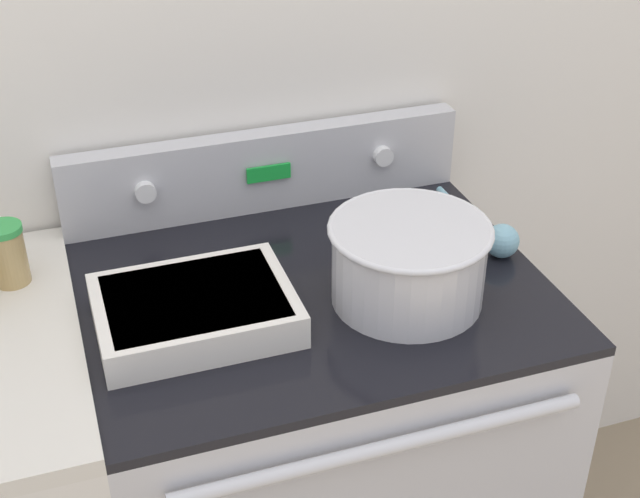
# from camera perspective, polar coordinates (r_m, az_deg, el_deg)

# --- Properties ---
(kitchen_wall) EXTENTS (8.00, 0.05, 2.50)m
(kitchen_wall) POSITION_cam_1_polar(r_m,az_deg,el_deg) (1.78, -4.34, 12.02)
(kitchen_wall) COLOR silver
(kitchen_wall) RESTS_ON ground_plane
(stove_range) EXTENTS (0.82, 0.69, 0.95)m
(stove_range) POSITION_cam_1_polar(r_m,az_deg,el_deg) (1.91, -0.42, -14.24)
(stove_range) COLOR #BCBCC1
(stove_range) RESTS_ON ground_plane
(control_panel) EXTENTS (0.82, 0.07, 0.16)m
(control_panel) POSITION_cam_1_polar(r_m,az_deg,el_deg) (1.81, -3.57, 5.07)
(control_panel) COLOR #BCBCC1
(control_panel) RESTS_ON stove_range
(mixing_bowl) EXTENTS (0.28, 0.28, 0.15)m
(mixing_bowl) POSITION_cam_1_polar(r_m,az_deg,el_deg) (1.52, 5.69, -0.60)
(mixing_bowl) COLOR silver
(mixing_bowl) RESTS_ON stove_range
(casserole_dish) EXTENTS (0.32, 0.24, 0.06)m
(casserole_dish) POSITION_cam_1_polar(r_m,az_deg,el_deg) (1.49, -8.02, -3.78)
(casserole_dish) COLOR silver
(casserole_dish) RESTS_ON stove_range
(ladle) EXTENTS (0.06, 0.30, 0.06)m
(ladle) POSITION_cam_1_polar(r_m,az_deg,el_deg) (1.71, 11.21, 0.75)
(ladle) COLOR #7AB2C6
(ladle) RESTS_ON stove_range
(spice_jar_green_cap) EXTENTS (0.07, 0.07, 0.11)m
(spice_jar_green_cap) POSITION_cam_1_polar(r_m,az_deg,el_deg) (1.65, -19.37, -0.30)
(spice_jar_green_cap) COLOR tan
(spice_jar_green_cap) RESTS_ON side_counter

